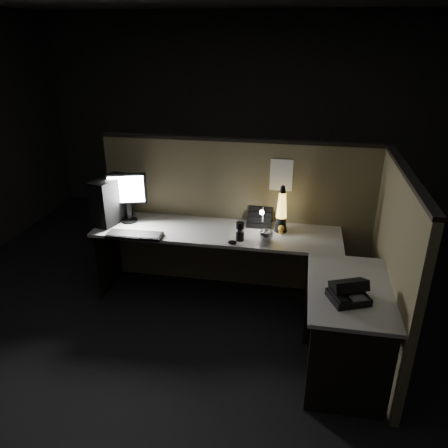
% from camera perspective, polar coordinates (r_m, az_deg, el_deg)
% --- Properties ---
extents(floor, '(6.00, 6.00, 0.00)m').
position_cam_1_polar(floor, '(3.93, -0.47, -14.40)').
color(floor, black).
rests_on(floor, ground).
extents(room_shell, '(6.00, 6.00, 6.00)m').
position_cam_1_polar(room_shell, '(3.19, -0.57, 9.11)').
color(room_shell, silver).
rests_on(room_shell, ground).
extents(partition_back, '(2.66, 0.06, 1.50)m').
position_cam_1_polar(partition_back, '(4.34, 1.81, 1.04)').
color(partition_back, brown).
rests_on(partition_back, ground).
extents(partition_right, '(0.06, 1.66, 1.50)m').
position_cam_1_polar(partition_right, '(3.63, 21.02, -5.51)').
color(partition_right, brown).
rests_on(partition_right, ground).
extents(desk, '(2.60, 1.60, 0.73)m').
position_cam_1_polar(desk, '(3.79, 2.90, -5.43)').
color(desk, '#B0ADA6').
rests_on(desk, ground).
extents(pc_tower, '(0.29, 0.45, 0.44)m').
position_cam_1_polar(pc_tower, '(4.34, -14.58, 3.06)').
color(pc_tower, black).
rests_on(pc_tower, desk).
extents(monitor, '(0.36, 0.17, 0.48)m').
position_cam_1_polar(monitor, '(4.28, -12.52, 4.01)').
color(monitor, black).
rests_on(monitor, desk).
extents(keyboard, '(0.51, 0.19, 0.02)m').
position_cam_1_polar(keyboard, '(4.04, -11.61, -1.42)').
color(keyboard, black).
rests_on(keyboard, desk).
extents(mouse, '(0.08, 0.06, 0.03)m').
position_cam_1_polar(mouse, '(3.81, 1.08, -2.40)').
color(mouse, black).
rests_on(mouse, desk).
extents(clip_lamp, '(0.04, 0.17, 0.22)m').
position_cam_1_polar(clip_lamp, '(4.07, 5.02, 0.98)').
color(clip_lamp, white).
rests_on(clip_lamp, desk).
extents(organizer, '(0.23, 0.21, 0.18)m').
position_cam_1_polar(organizer, '(4.20, 4.68, 0.48)').
color(organizer, black).
rests_on(organizer, desk).
extents(lava_lamp, '(0.12, 0.12, 0.44)m').
position_cam_1_polar(lava_lamp, '(4.02, 7.52, 1.47)').
color(lava_lamp, black).
rests_on(lava_lamp, desk).
extents(travel_mug, '(0.08, 0.08, 0.17)m').
position_cam_1_polar(travel_mug, '(3.85, 2.10, -0.98)').
color(travel_mug, black).
rests_on(travel_mug, desk).
extents(steel_mug, '(0.13, 0.13, 0.10)m').
position_cam_1_polar(steel_mug, '(3.87, 5.53, -1.55)').
color(steel_mug, silver).
rests_on(steel_mug, desk).
extents(figurine, '(0.06, 0.06, 0.06)m').
position_cam_1_polar(figurine, '(4.03, 7.47, -0.58)').
color(figurine, gold).
rests_on(figurine, desk).
extents(pinned_paper, '(0.21, 0.00, 0.30)m').
position_cam_1_polar(pinned_paper, '(4.11, 7.48, 6.34)').
color(pinned_paper, white).
rests_on(pinned_paper, partition_back).
extents(desk_phone, '(0.31, 0.31, 0.15)m').
position_cam_1_polar(desk_phone, '(3.16, 15.88, -8.58)').
color(desk_phone, black).
rests_on(desk_phone, desk).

